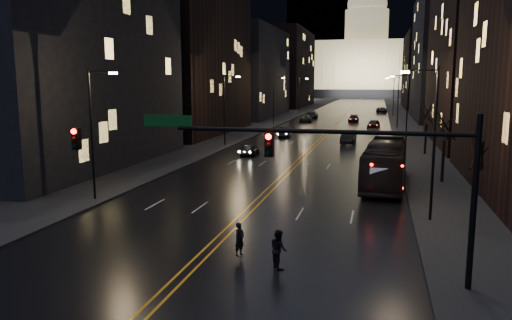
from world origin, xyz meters
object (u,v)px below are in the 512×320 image
Objects in this scene: traffic_signal at (328,159)px; oncoming_car_a at (249,149)px; pedestrian_b at (279,249)px; oncoming_car_b at (285,132)px; receding_car_a at (349,137)px; bus at (385,164)px; pedestrian_a at (240,239)px.

oncoming_car_a is (-11.84, 32.96, -4.41)m from traffic_signal.
oncoming_car_a is at bearing -18.90° from pedestrian_b.
receding_car_a reaches higher than oncoming_car_b.
pedestrian_b is (-2.13, 0.76, -4.23)m from traffic_signal.
oncoming_car_b is at bearing -25.42° from pedestrian_b.
bus is 7.16× the size of pedestrian_b.
traffic_signal reaches higher than bus.
oncoming_car_b is 0.91× the size of receding_car_a.
receding_car_a is 2.86× the size of pedestrian_b.
receding_car_a is 3.10× the size of pedestrian_a.
pedestrian_a is at bearing -106.90° from bus.
bus reaches higher than oncoming_car_a.
pedestrian_b is at bearing 160.27° from traffic_signal.
pedestrian_a reaches higher than oncoming_car_b.
pedestrian_b is at bearing 104.44° from oncoming_car_a.
bus is 19.95m from pedestrian_b.
oncoming_car_a is at bearing 81.72° from oncoming_car_b.
traffic_signal is 52.96m from oncoming_car_b.
pedestrian_b reaches higher than oncoming_car_a.
receding_car_a is (-4.42, 26.33, -0.92)m from bus.
pedestrian_a is at bearing -91.01° from receding_car_a.
pedestrian_b is (-4.73, -19.36, -0.87)m from bus.
pedestrian_b is at bearing -100.14° from bus.
receding_car_a is at bearing 92.25° from traffic_signal.
pedestrian_a is at bearing 91.43° from oncoming_car_b.
traffic_signal reaches higher than receding_car_a.
traffic_signal is 35.30m from oncoming_car_a.
oncoming_car_a is 18.59m from oncoming_car_b.
oncoming_car_a is 2.33× the size of pedestrian_b.
pedestrian_a is at bearing 101.41° from oncoming_car_a.
oncoming_car_b is at bearing 117.48° from bus.
pedestrian_a is (7.10, -49.69, 0.06)m from oncoming_car_b.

